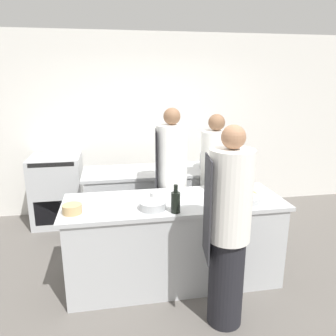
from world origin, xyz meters
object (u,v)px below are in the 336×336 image
oven_range (58,190)px  cup (155,197)px  bottle_vinegar (209,182)px  bowl_prep_small (247,199)px  chef_at_stove (215,181)px  chef_at_pass_far (171,183)px  stockpot (211,160)px  chef_at_prep_near (228,230)px  bowl_mixing_large (153,205)px  bowl_ceramic_blue (72,209)px  bottle_olive_oil (222,192)px  bottle_wine (176,202)px

oven_range → cup: (1.22, -1.73, 0.45)m
bottle_vinegar → bowl_prep_small: bottle_vinegar is taller
chef_at_stove → chef_at_pass_far: (-0.59, -0.15, 0.05)m
bottle_vinegar → stockpot: bearing=71.1°
chef_at_prep_near → cup: 0.90m
bowl_prep_small → stockpot: 1.34m
bowl_mixing_large → stockpot: size_ratio=0.81×
bowl_prep_small → chef_at_stove: bearing=92.8°
chef_at_pass_far → bowl_mixing_large: chef_at_pass_far is taller
oven_range → bowl_ceramic_blue: size_ratio=5.71×
oven_range → chef_at_pass_far: chef_at_pass_far is taller
oven_range → bottle_vinegar: size_ratio=5.06×
chef_at_prep_near → bowl_ceramic_blue: bearing=75.2°
chef_at_stove → chef_at_pass_far: size_ratio=0.95×
oven_range → bottle_olive_oil: 2.68m
bowl_prep_small → stockpot: size_ratio=0.85×
bottle_olive_oil → bowl_mixing_large: 0.74m
chef_at_pass_far → bottle_wine: 0.89m
chef_at_prep_near → bowl_mixing_large: (-0.56, 0.53, 0.05)m
chef_at_stove → bottle_vinegar: (-0.22, -0.44, 0.14)m
chef_at_pass_far → bowl_prep_small: chef_at_pass_far is taller
bowl_ceramic_blue → bowl_mixing_large: bearing=-2.6°
bottle_olive_oil → cup: 0.69m
bottle_vinegar → stockpot: (0.30, 0.88, 0.03)m
bottle_wine → bowl_mixing_large: bearing=150.0°
bottle_olive_oil → chef_at_pass_far: bearing=121.7°
bowl_prep_small → stockpot: stockpot is taller
chef_at_stove → bowl_mixing_large: bearing=-54.9°
bottle_wine → bowl_prep_small: 0.77m
bottle_olive_oil → bottle_vinegar: bearing=94.6°
chef_at_prep_near → bottle_wine: bearing=49.7°
oven_range → bowl_mixing_large: oven_range is taller
chef_at_stove → bowl_mixing_large: (-0.92, -0.90, 0.09)m
oven_range → chef_at_stove: size_ratio=0.60×
chef_at_stove → bowl_ceramic_blue: 1.88m
bowl_mixing_large → chef_at_prep_near: bearing=-43.3°
oven_range → bottle_olive_oil: bottle_olive_oil is taller
oven_range → stockpot: stockpot is taller
bowl_ceramic_blue → cup: (0.79, 0.17, 0.01)m
bowl_prep_small → bowl_ceramic_blue: 1.71m
bottle_vinegar → bowl_prep_small: 0.53m
bottle_olive_oil → stockpot: (0.27, 1.23, 0.01)m
chef_at_prep_near → bottle_olive_oil: (0.16, 0.64, 0.11)m
chef_at_pass_far → bowl_prep_small: bearing=-131.5°
stockpot → chef_at_prep_near: bearing=-103.0°
cup → stockpot: bearing=50.1°
bottle_olive_oil → cup: bottle_olive_oil is taller
chef_at_pass_far → bottle_vinegar: chef_at_pass_far is taller
bottle_olive_oil → cup: (-0.68, 0.10, -0.04)m
chef_at_stove → bottle_wine: bearing=-44.6°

